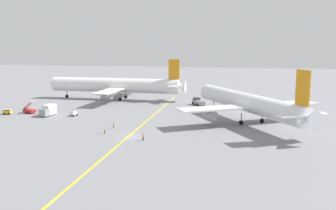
% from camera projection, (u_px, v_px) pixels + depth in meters
% --- Properties ---
extents(ground_plane, '(600.00, 600.00, 0.00)m').
position_uv_depth(ground_plane, '(133.00, 137.00, 85.88)').
color(ground_plane, gray).
extents(taxiway_stripe, '(7.14, 119.84, 0.01)m').
position_uv_depth(taxiway_stripe, '(139.00, 127.00, 95.84)').
color(taxiway_stripe, yellow).
rests_on(taxiway_stripe, ground).
extents(airliner_at_gate_left, '(59.63, 43.86, 16.70)m').
position_uv_depth(airliner_at_gate_left, '(115.00, 85.00, 146.31)').
color(airliner_at_gate_left, white).
rests_on(airliner_at_gate_left, ground).
extents(airliner_being_pushed, '(39.49, 49.38, 16.50)m').
position_uv_depth(airliner_being_pushed, '(247.00, 103.00, 101.90)').
color(airliner_being_pushed, white).
rests_on(airliner_being_pushed, ground).
extents(pushback_tug, '(6.44, 8.03, 2.96)m').
position_uv_depth(pushback_tug, '(198.00, 102.00, 133.11)').
color(pushback_tug, gray).
rests_on(pushback_tug, ground).
extents(gse_stair_truck_yellow, '(4.94, 3.42, 4.06)m').
position_uv_depth(gse_stair_truck_yellow, '(29.00, 110.00, 116.41)').
color(gse_stair_truck_yellow, red).
rests_on(gse_stair_truck_yellow, ground).
extents(gse_baggage_cart_trailing, '(2.95, 1.99, 1.71)m').
position_uv_depth(gse_baggage_cart_trailing, '(7.00, 112.00, 114.31)').
color(gse_baggage_cart_trailing, gold).
rests_on(gse_baggage_cart_trailing, ground).
extents(gse_gpu_cart_small, '(2.09, 2.44, 1.90)m').
position_uv_depth(gse_gpu_cart_small, '(74.00, 114.00, 111.45)').
color(gse_gpu_cart_small, silver).
rests_on(gse_gpu_cart_small, ground).
extents(gse_catering_truck_tall, '(2.88, 6.02, 3.50)m').
position_uv_depth(gse_catering_truck_tall, '(48.00, 110.00, 111.75)').
color(gse_catering_truck_tall, gray).
rests_on(gse_catering_truck_tall, ground).
extents(ground_crew_ramp_agent_by_cones, '(0.36, 0.36, 1.71)m').
position_uv_depth(ground_crew_ramp_agent_by_cones, '(105.00, 130.00, 89.00)').
color(ground_crew_ramp_agent_by_cones, '#4C4C51').
rests_on(ground_crew_ramp_agent_by_cones, ground).
extents(ground_crew_wing_walker_right, '(0.36, 0.48, 1.73)m').
position_uv_depth(ground_crew_wing_walker_right, '(143.00, 137.00, 82.37)').
color(ground_crew_wing_walker_right, black).
rests_on(ground_crew_wing_walker_right, ground).
extents(ground_crew_marshaller_foreground, '(0.36, 0.36, 1.60)m').
position_uv_depth(ground_crew_marshaller_foreground, '(114.00, 125.00, 94.76)').
color(ground_crew_marshaller_foreground, '#4C4C51').
rests_on(ground_crew_marshaller_foreground, ground).
extents(jet_bridge, '(7.15, 23.52, 5.60)m').
position_uv_depth(jet_bridge, '(123.00, 84.00, 171.81)').
color(jet_bridge, '#B7B7BC').
rests_on(jet_bridge, ground).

